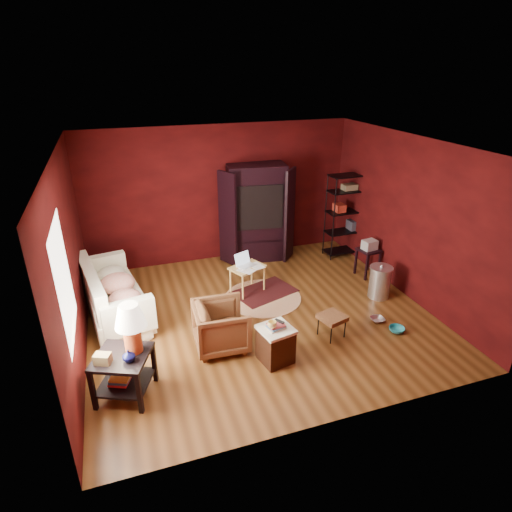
{
  "coord_description": "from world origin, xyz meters",
  "views": [
    {
      "loc": [
        -2.04,
        -5.8,
        3.9
      ],
      "look_at": [
        0.0,
        0.2,
        1.0
      ],
      "focal_mm": 30.0,
      "sensor_mm": 36.0,
      "label": 1
    }
  ],
  "objects": [
    {
      "name": "pet_bowl_steel",
      "position": [
        1.77,
        -0.81,
        0.11
      ],
      "size": [
        0.23,
        0.07,
        0.23
      ],
      "primitive_type": "imported",
      "rotation": [
        0.0,
        0.0,
        -0.07
      ],
      "color": "silver",
      "rests_on": "ground"
    },
    {
      "name": "mug",
      "position": [
        -0.27,
        -1.27,
        0.67
      ],
      "size": [
        0.14,
        0.12,
        0.13
      ],
      "primitive_type": "imported",
      "rotation": [
        0.0,
        0.0,
        0.21
      ],
      "color": "#FFDF7C",
      "rests_on": "hamper"
    },
    {
      "name": "side_table",
      "position": [
        -2.15,
        -1.21,
        0.76
      ],
      "size": [
        0.85,
        0.85,
        1.27
      ],
      "rotation": [
        0.0,
        0.0,
        -0.42
      ],
      "color": "black",
      "rests_on": "ground"
    },
    {
      "name": "rug_round",
      "position": [
        0.24,
        0.51,
        0.01
      ],
      "size": [
        1.7,
        1.7,
        0.01
      ],
      "rotation": [
        0.0,
        0.0,
        0.28
      ],
      "color": "#ECE4C5",
      "rests_on": "ground"
    },
    {
      "name": "armchair",
      "position": [
        -0.83,
        -0.65,
        0.39
      ],
      "size": [
        0.75,
        0.8,
        0.78
      ],
      "primitive_type": "imported",
      "rotation": [
        0.0,
        0.0,
        1.51
      ],
      "color": "black",
      "rests_on": "ground"
    },
    {
      "name": "wire_shelving",
      "position": [
        2.58,
        1.75,
        0.98
      ],
      "size": [
        0.89,
        0.4,
        1.79
      ],
      "rotation": [
        0.0,
        0.0,
        0.03
      ],
      "color": "black",
      "rests_on": "ground"
    },
    {
      "name": "hamper",
      "position": [
        -0.19,
        -1.21,
        0.28
      ],
      "size": [
        0.52,
        0.52,
        0.62
      ],
      "rotation": [
        0.0,
        0.0,
        0.2
      ],
      "color": "#3D1C0E",
      "rests_on": "ground"
    },
    {
      "name": "tv_armoire",
      "position": [
        0.69,
        2.2,
        1.06
      ],
      "size": [
        1.59,
        0.97,
        2.03
      ],
      "rotation": [
        0.0,
        0.0,
        -0.13
      ],
      "color": "black",
      "rests_on": "ground"
    },
    {
      "name": "trash_can",
      "position": [
        2.23,
        -0.12,
        0.3
      ],
      "size": [
        0.43,
        0.43,
        0.64
      ],
      "rotation": [
        0.0,
        0.0,
        0.06
      ],
      "color": "silver",
      "rests_on": "ground"
    },
    {
      "name": "room",
      "position": [
        -0.04,
        -0.01,
        1.4
      ],
      "size": [
        5.54,
        5.04,
        2.84
      ],
      "color": "brown",
      "rests_on": "ground"
    },
    {
      "name": "rug_oriental",
      "position": [
        0.33,
        0.69,
        0.01
      ],
      "size": [
        1.27,
        1.03,
        0.01
      ],
      "rotation": [
        0.0,
        0.0,
        0.32
      ],
      "color": "#511518",
      "rests_on": "ground"
    },
    {
      "name": "sofa",
      "position": [
        -2.3,
        0.77,
        0.39
      ],
      "size": [
        0.85,
        2.04,
        0.77
      ],
      "primitive_type": "imported",
      "rotation": [
        0.0,
        0.0,
        1.71
      ],
      "color": "white",
      "rests_on": "ground"
    },
    {
      "name": "sofa_cushions",
      "position": [
        -2.31,
        0.71,
        0.41
      ],
      "size": [
        1.13,
        2.11,
        0.84
      ],
      "rotation": [
        0.0,
        0.0,
        0.17
      ],
      "color": "white",
      "rests_on": "sofa"
    },
    {
      "name": "pet_bowl_turquoise",
      "position": [
        1.88,
        -1.17,
        0.12
      ],
      "size": [
        0.26,
        0.16,
        0.25
      ],
      "primitive_type": "imported",
      "rotation": [
        0.0,
        0.0,
        0.39
      ],
      "color": "teal",
      "rests_on": "ground"
    },
    {
      "name": "vase",
      "position": [
        -2.15,
        -1.38,
        0.69
      ],
      "size": [
        0.16,
        0.16,
        0.15
      ],
      "primitive_type": "imported",
      "rotation": [
        0.0,
        0.0,
        -0.03
      ],
      "color": "#0C0E40",
      "rests_on": "side_table"
    },
    {
      "name": "small_stand",
      "position": [
        2.49,
        0.7,
        0.56
      ],
      "size": [
        0.43,
        0.43,
        0.75
      ],
      "rotation": [
        0.0,
        0.0,
        0.15
      ],
      "color": "black",
      "rests_on": "ground"
    },
    {
      "name": "footstool",
      "position": [
        0.85,
        -0.93,
        0.32
      ],
      "size": [
        0.44,
        0.44,
        0.37
      ],
      "rotation": [
        0.0,
        0.0,
        0.27
      ],
      "color": "black",
      "rests_on": "ground"
    },
    {
      "name": "laptop_desk",
      "position": [
        0.04,
        0.82,
        0.46
      ],
      "size": [
        0.72,
        0.64,
        0.74
      ],
      "rotation": [
        0.0,
        0.0,
        0.42
      ],
      "color": "#F9CA71",
      "rests_on": "ground"
    }
  ]
}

